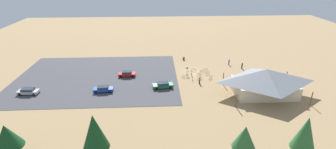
{
  "coord_description": "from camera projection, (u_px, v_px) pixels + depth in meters",
  "views": [
    {
      "loc": [
        9.95,
        61.01,
        26.46
      ],
      "look_at": [
        7.0,
        3.72,
        1.2
      ],
      "focal_mm": 26.6,
      "sensor_mm": 36.0,
      "label": 1
    }
  ],
  "objects": [
    {
      "name": "ground",
      "position": [
        193.0,
        72.0,
        66.89
      ],
      "size": [
        160.0,
        160.0,
        0.0
      ],
      "primitive_type": "plane",
      "color": "#9E7F56",
      "rests_on": "ground"
    },
    {
      "name": "parking_lot_asphalt",
      "position": [
        97.0,
        77.0,
        64.01
      ],
      "size": [
        40.84,
        30.55,
        0.05
      ],
      "primitive_type": "cube",
      "color": "#424247",
      "rests_on": "ground"
    },
    {
      "name": "bike_pavilion",
      "position": [
        265.0,
        80.0,
        54.49
      ],
      "size": [
        15.98,
        10.97,
        5.95
      ],
      "color": "beige",
      "rests_on": "ground"
    },
    {
      "name": "trash_bin",
      "position": [
        184.0,
        59.0,
        75.59
      ],
      "size": [
        0.6,
        0.6,
        0.9
      ],
      "primitive_type": "cylinder",
      "color": "brown",
      "rests_on": "ground"
    },
    {
      "name": "lot_sign",
      "position": [
        187.0,
        70.0,
        64.91
      ],
      "size": [
        0.56,
        0.08,
        2.2
      ],
      "color": "#99999E",
      "rests_on": "ground"
    },
    {
      "name": "pine_west",
      "position": [
        94.0,
        132.0,
        34.8
      ],
      "size": [
        3.82,
        3.82,
        7.84
      ],
      "color": "brown",
      "rests_on": "ground"
    },
    {
      "name": "pine_mideast",
      "position": [
        245.0,
        137.0,
        34.74
      ],
      "size": [
        3.34,
        3.34,
        6.22
      ],
      "color": "brown",
      "rests_on": "ground"
    },
    {
      "name": "pine_far_east",
      "position": [
        306.0,
        133.0,
        34.8
      ],
      "size": [
        3.37,
        3.37,
        7.52
      ],
      "color": "brown",
      "rests_on": "ground"
    },
    {
      "name": "pine_far_west",
      "position": [
        7.0,
        136.0,
        34.73
      ],
      "size": [
        3.93,
        3.93,
        6.39
      ],
      "color": "brown",
      "rests_on": "ground"
    },
    {
      "name": "bicycle_orange_yard_front",
      "position": [
        207.0,
        74.0,
        65.25
      ],
      "size": [
        1.46,
        0.96,
        0.88
      ],
      "color": "black",
      "rests_on": "ground"
    },
    {
      "name": "bicycle_blue_front_row",
      "position": [
        194.0,
        70.0,
        67.37
      ],
      "size": [
        1.4,
        0.98,
        0.79
      ],
      "color": "black",
      "rests_on": "ground"
    },
    {
      "name": "bicycle_teal_lone_east",
      "position": [
        185.0,
        76.0,
        63.68
      ],
      "size": [
        1.8,
        0.5,
        0.83
      ],
      "color": "black",
      "rests_on": "ground"
    },
    {
      "name": "bicycle_white_lone_west",
      "position": [
        205.0,
        70.0,
        67.58
      ],
      "size": [
        1.53,
        0.82,
        0.84
      ],
      "color": "black",
      "rests_on": "ground"
    },
    {
      "name": "bicycle_silver_trailside",
      "position": [
        199.0,
        75.0,
        64.52
      ],
      "size": [
        0.95,
        1.53,
        0.81
      ],
      "color": "black",
      "rests_on": "ground"
    },
    {
      "name": "bicycle_yellow_yard_right",
      "position": [
        200.0,
        78.0,
        62.42
      ],
      "size": [
        1.48,
        1.02,
        0.86
      ],
      "color": "black",
      "rests_on": "ground"
    },
    {
      "name": "bicycle_purple_edge_north",
      "position": [
        192.0,
        75.0,
        64.66
      ],
      "size": [
        0.48,
        1.71,
        0.83
      ],
      "color": "black",
      "rests_on": "ground"
    },
    {
      "name": "bicycle_red_mid_cluster",
      "position": [
        201.0,
        72.0,
        66.21
      ],
      "size": [
        1.17,
        1.3,
        0.84
      ],
      "color": "black",
      "rests_on": "ground"
    },
    {
      "name": "bicycle_green_near_sign",
      "position": [
        189.0,
        72.0,
        66.18
      ],
      "size": [
        1.66,
        0.51,
        0.81
      ],
      "color": "black",
      "rests_on": "ground"
    },
    {
      "name": "bicycle_black_edge_south",
      "position": [
        192.0,
        79.0,
        62.24
      ],
      "size": [
        0.48,
        1.61,
        0.83
      ],
      "color": "black",
      "rests_on": "ground"
    },
    {
      "name": "bicycle_orange_back_row",
      "position": [
        211.0,
        78.0,
        62.96
      ],
      "size": [
        1.18,
        1.37,
        0.9
      ],
      "color": "black",
      "rests_on": "ground"
    },
    {
      "name": "car_green_aisle_side",
      "position": [
        163.0,
        85.0,
        58.23
      ],
      "size": [
        4.93,
        2.45,
        1.37
      ],
      "color": "#1E6B3D",
      "rests_on": "parking_lot_asphalt"
    },
    {
      "name": "car_red_inner_stall",
      "position": [
        127.0,
        74.0,
        64.22
      ],
      "size": [
        4.35,
        1.88,
        1.42
      ],
      "color": "red",
      "rests_on": "parking_lot_asphalt"
    },
    {
      "name": "car_silver_by_curb",
      "position": [
        28.0,
        91.0,
        55.47
      ],
      "size": [
        4.59,
        2.03,
        1.32
      ],
      "color": "#BCBCC1",
      "rests_on": "parking_lot_asphalt"
    },
    {
      "name": "car_blue_far_end",
      "position": [
        103.0,
        89.0,
        56.41
      ],
      "size": [
        4.42,
        1.93,
        1.35
      ],
      "color": "#1E42B2",
      "rests_on": "parking_lot_asphalt"
    },
    {
      "name": "visitor_at_bikes",
      "position": [
        242.0,
        65.0,
        69.06
      ],
      "size": [
        0.4,
        0.39,
        1.78
      ],
      "color": "#2D3347",
      "rests_on": "ground"
    },
    {
      "name": "visitor_crossing_yard",
      "position": [
        200.0,
        80.0,
        60.33
      ],
      "size": [
        0.38,
        0.4,
        1.74
      ],
      "color": "#2D3347",
      "rests_on": "ground"
    },
    {
      "name": "visitor_near_lot",
      "position": [
        229.0,
        62.0,
        71.64
      ],
      "size": [
        0.36,
        0.36,
        1.79
      ],
      "color": "#2D3347",
      "rests_on": "ground"
    }
  ]
}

